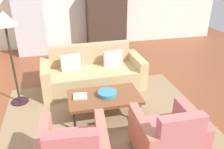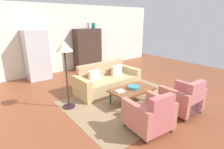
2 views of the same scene
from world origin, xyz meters
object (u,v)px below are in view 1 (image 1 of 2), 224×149
book_stack (80,96)px  floor_lamp (6,28)px  armchair_right (168,139)px  refrigerator (30,22)px  fruit_bowl (107,93)px  couch (93,73)px  coffee_table (104,97)px  cabinet (106,18)px

book_stack → floor_lamp: floor_lamp is taller
armchair_right → refrigerator: bearing=112.9°
armchair_right → fruit_bowl: bearing=115.9°
refrigerator → floor_lamp: bearing=-92.0°
fruit_bowl → couch: bearing=92.7°
couch → refrigerator: size_ratio=1.15×
floor_lamp → coffee_table: bearing=-29.1°
cabinet → floor_lamp: 3.85m
couch → coffee_table: bearing=88.6°
fruit_bowl → refrigerator: bearing=111.1°
coffee_table → floor_lamp: size_ratio=0.70×
fruit_bowl → armchair_right: bearing=-64.9°
couch → floor_lamp: floor_lamp is taller
cabinet → couch: bearing=-108.3°
fruit_bowl → cabinet: 3.93m
book_stack → coffee_table: bearing=-6.6°
couch → cabinet: bearing=-109.9°
coffee_table → book_stack: (-0.39, 0.05, 0.05)m
couch → cabinet: 2.84m
coffee_table → cabinet: 3.95m
book_stack → couch: bearing=71.0°
refrigerator → armchair_right: bearing=-67.9°
book_stack → refrigerator: refrigerator is taller
couch → fruit_bowl: bearing=91.1°
fruit_bowl → floor_lamp: floor_lamp is taller
armchair_right → fruit_bowl: 1.29m
coffee_table → book_stack: size_ratio=4.93×
cabinet → refrigerator: size_ratio=0.97×
book_stack → cabinet: cabinet is taller
fruit_bowl → refrigerator: 4.01m
armchair_right → cabinet: bearing=87.7°
coffee_table → fruit_bowl: bearing=-0.0°
fruit_bowl → book_stack: bearing=174.2°
couch → book_stack: 1.21m
fruit_bowl → refrigerator: refrigerator is taller
coffee_table → book_stack: bearing=173.4°
couch → coffee_table: 1.19m
armchair_right → refrigerator: refrigerator is taller
armchair_right → book_stack: size_ratio=3.62×
coffee_table → floor_lamp: (-1.48, 0.82, 1.07)m
armchair_right → book_stack: bearing=130.1°
armchair_right → fruit_bowl: (-0.55, 1.17, 0.10)m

